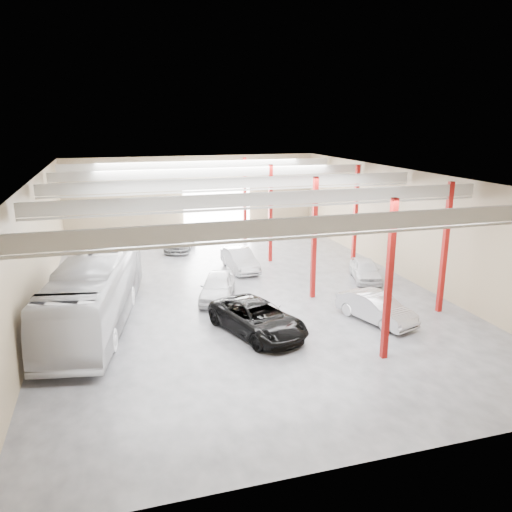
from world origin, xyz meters
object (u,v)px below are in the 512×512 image
car_row_b (240,260)px  car_right_near (376,308)px  coach_bus (96,291)px  car_right_far (365,270)px  black_sedan (257,318)px  car_row_a (217,287)px  car_row_c (180,240)px

car_row_b → car_right_near: (4.40, -10.68, -0.01)m
car_row_b → car_right_near: 11.55m
coach_bus → car_row_b: bearing=47.8°
car_row_b → car_right_near: size_ratio=1.01×
coach_bus → car_right_far: (16.47, 2.58, -1.07)m
black_sedan → car_row_a: 5.27m
black_sedan → car_row_a: black_sedan is taller
car_row_c → black_sedan: bearing=-68.3°
black_sedan → car_row_c: (-1.26, 17.37, -0.07)m
car_row_a → car_row_c: bearing=111.2°
car_row_b → black_sedan: bearing=-103.6°
black_sedan → car_row_b: (1.84, 10.40, -0.05)m
car_right_near → car_row_b: bearing=94.3°
coach_bus → car_row_c: bearing=76.9°
black_sedan → car_row_a: (-0.85, 5.20, -0.03)m
coach_bus → car_row_c: coach_bus is taller
car_row_a → car_right_near: 8.96m
car_row_a → car_row_c: car_row_a is taller
car_row_a → car_right_near: (7.09, -5.48, -0.03)m
car_row_a → car_right_near: car_row_a is taller
coach_bus → car_right_far: coach_bus is taller
car_right_near → car_right_far: (2.80, 6.28, -0.05)m
car_right_near → car_row_a: bearing=124.2°
black_sedan → car_right_near: (6.24, -0.28, -0.06)m
coach_bus → car_row_a: (6.58, 1.78, -0.99)m
black_sedan → car_right_far: (9.04, 6.00, -0.11)m
car_right_far → car_row_c: bearing=149.1°
coach_bus → car_row_b: size_ratio=2.80×
car_row_b → car_right_far: (7.20, -4.40, -0.06)m
coach_bus → car_right_far: bearing=19.7°
car_row_a → car_right_far: size_ratio=1.11×
car_row_c → car_row_b: bearing=-48.5°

